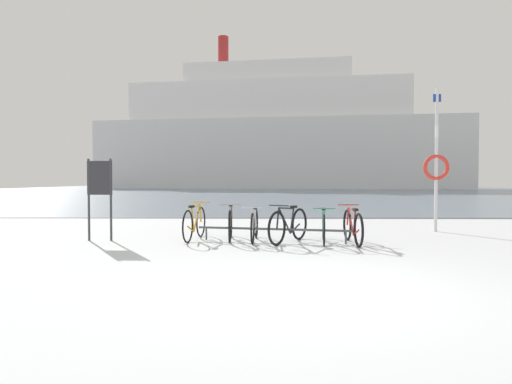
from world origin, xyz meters
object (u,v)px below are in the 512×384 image
(info_sign, at_px, (100,186))
(ferry_ship, at_px, (274,137))
(bicycle_1, at_px, (230,223))
(rescue_post, at_px, (436,163))
(bicycle_2, at_px, (254,225))
(bicycle_5, at_px, (353,226))
(bicycle_3, at_px, (289,225))
(bicycle_4, at_px, (324,226))
(bicycle_0, at_px, (195,223))

(info_sign, height_order, ferry_ship, ferry_ship)
(bicycle_1, bearing_deg, rescue_post, 17.92)
(bicycle_1, relative_size, bicycle_2, 1.02)
(bicycle_2, xyz_separation_m, bicycle_5, (2.08, -0.35, 0.01))
(ferry_ship, bearing_deg, rescue_post, -87.02)
(bicycle_2, distance_m, info_sign, 3.54)
(bicycle_1, height_order, bicycle_3, bicycle_3)
(bicycle_4, relative_size, rescue_post, 0.45)
(info_sign, bearing_deg, bicycle_2, -0.31)
(bicycle_5, bearing_deg, rescue_post, 40.14)
(bicycle_5, bearing_deg, bicycle_4, 166.05)
(bicycle_2, height_order, bicycle_3, bicycle_3)
(bicycle_0, bearing_deg, bicycle_5, -8.72)
(bicycle_4, bearing_deg, bicycle_5, -13.95)
(bicycle_1, bearing_deg, bicycle_0, 178.69)
(bicycle_5, bearing_deg, bicycle_2, 170.56)
(info_sign, xyz_separation_m, ferry_ship, (5.21, 57.95, 6.72))
(bicycle_0, bearing_deg, bicycle_2, -7.60)
(bicycle_1, bearing_deg, bicycle_4, -10.06)
(rescue_post, relative_size, ferry_ship, 0.07)
(bicycle_5, height_order, ferry_ship, ferry_ship)
(bicycle_4, xyz_separation_m, ferry_ship, (0.28, 58.16, 7.59))
(bicycle_3, xyz_separation_m, bicycle_4, (0.76, 0.03, -0.02))
(bicycle_3, relative_size, ferry_ship, 0.03)
(bicycle_0, relative_size, bicycle_1, 1.03)
(bicycle_2, relative_size, ferry_ship, 0.03)
(rescue_post, bearing_deg, bicycle_5, -139.86)
(bicycle_3, relative_size, bicycle_4, 0.92)
(bicycle_4, bearing_deg, bicycle_2, 172.37)
(bicycle_5, relative_size, ferry_ship, 0.03)
(info_sign, bearing_deg, ferry_ship, 84.86)
(info_sign, bearing_deg, bicycle_1, 2.83)
(bicycle_0, xyz_separation_m, bicycle_2, (1.35, -0.18, -0.03))
(rescue_post, bearing_deg, bicycle_2, -158.44)
(bicycle_1, xyz_separation_m, bicycle_2, (0.54, -0.16, -0.02))
(bicycle_0, relative_size, bicycle_4, 1.03)
(bicycle_2, bearing_deg, bicycle_5, -9.44)
(rescue_post, distance_m, ferry_ship, 56.52)
(bicycle_1, xyz_separation_m, bicycle_4, (2.04, -0.36, -0.02))
(info_sign, bearing_deg, bicycle_4, -2.54)
(bicycle_4, height_order, rescue_post, rescue_post)
(bicycle_0, xyz_separation_m, info_sign, (-2.08, -0.16, 0.84))
(info_sign, relative_size, rescue_post, 0.49)
(bicycle_2, distance_m, ferry_ship, 58.49)
(bicycle_5, distance_m, info_sign, 5.59)
(ferry_ship, bearing_deg, bicycle_0, -93.10)
(bicycle_0, height_order, ferry_ship, ferry_ship)
(rescue_post, bearing_deg, bicycle_3, -152.23)
(bicycle_2, distance_m, bicycle_3, 0.77)
(bicycle_0, relative_size, info_sign, 0.95)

